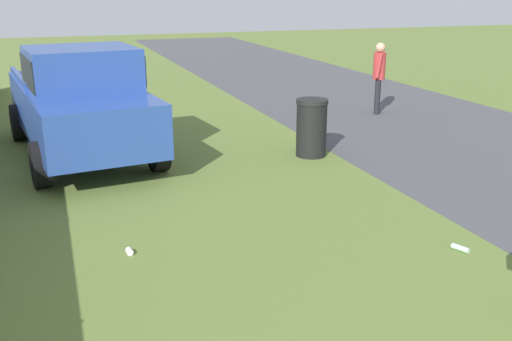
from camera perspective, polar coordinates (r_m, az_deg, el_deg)
name	(u,v)px	position (r m, az deg, el deg)	size (l,w,h in m)	color
pickup_truck	(80,99)	(11.41, -16.77, 6.68)	(5.35, 2.72, 2.09)	#284793
trash_bin	(311,128)	(11.14, 5.42, 4.18)	(0.60, 0.60, 1.09)	black
pedestrian	(379,73)	(15.08, 11.88, 9.29)	(0.42, 0.40, 1.78)	black
litter_bottle_midfield_b	(460,248)	(7.67, 19.27, -7.16)	(0.07, 0.07, 0.22)	#B2D8BF
litter_cup_far_scatter	(129,251)	(7.32, -12.23, -7.70)	(0.08, 0.08, 0.10)	white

